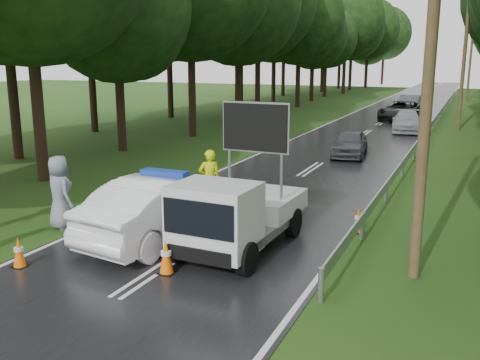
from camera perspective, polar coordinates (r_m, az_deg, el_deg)
The scene contains 21 objects.
ground at distance 12.04m, azimuth -8.92°, elevation -9.65°, with size 160.00×160.00×0.00m, color #174413.
road at distance 40.05m, azimuth 14.83°, elevation 5.93°, with size 7.00×140.00×0.02m, color black.
guardrail at distance 39.27m, azimuth 20.16°, elevation 6.23°, with size 0.12×60.06×0.70m.
utility_pole_near at distance 11.36m, azimuth 19.80°, elevation 14.58°, with size 1.40×0.24×10.00m.
utility_pole_mid at distance 37.33m, azimuth 22.87°, elevation 12.67°, with size 1.40×0.24×10.00m.
utility_pole_far at distance 63.33m, azimuth 23.42°, elevation 12.32°, with size 1.40×0.24×10.00m.
police_sedan at distance 13.78m, azimuth -7.93°, elevation -3.01°, with size 2.48×5.25×1.83m.
work_truck at distance 12.79m, azimuth -0.46°, elevation -3.64°, with size 2.09×4.44×3.48m.
barrier at distance 13.59m, azimuth -3.34°, elevation -2.78°, with size 2.92×0.46×1.22m.
officer at distance 16.48m, azimuth -3.27°, elevation 0.07°, with size 0.68×0.45×1.86m, color #DAF50D.
civilian at distance 14.17m, azimuth -1.76°, elevation -2.71°, with size 0.75×0.59×1.55m, color #1A42AF.
bystander_right at distance 15.34m, azimuth -18.68°, elevation -1.26°, with size 0.99×0.64×2.03m, color gray.
queue_car_first at distance 25.94m, azimuth 11.63°, elevation 3.90°, with size 1.52×3.77×1.28m, color #3B3E42.
queue_car_second at distance 35.69m, azimuth 17.38°, elevation 5.98°, with size 1.80×4.42×1.28m, color #929499.
queue_car_third at distance 41.73m, azimuth 16.81°, elevation 7.08°, with size 2.44×5.29×1.47m, color black.
queue_car_fourth at distance 47.68m, azimuth 17.61°, elevation 7.71°, with size 1.59×4.57×1.51m, color #3E4246.
cone_near_left at distance 12.99m, azimuth -22.52°, elevation -7.17°, with size 0.34×0.34×0.72m.
cone_center at distance 11.77m, azimuth -7.88°, elevation -8.14°, with size 0.38×0.38×0.80m.
cone_far at distance 15.80m, azimuth 3.70°, elevation -2.63°, with size 0.35×0.35×0.75m.
cone_left_mid at distance 16.11m, azimuth -13.48°, elevation -2.61°, with size 0.37×0.37×0.77m.
cone_right at distance 14.69m, azimuth 12.50°, elevation -4.24°, with size 0.33×0.33×0.69m.
Camera 1 is at (6.09, -9.32, 4.59)m, focal length 40.00 mm.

